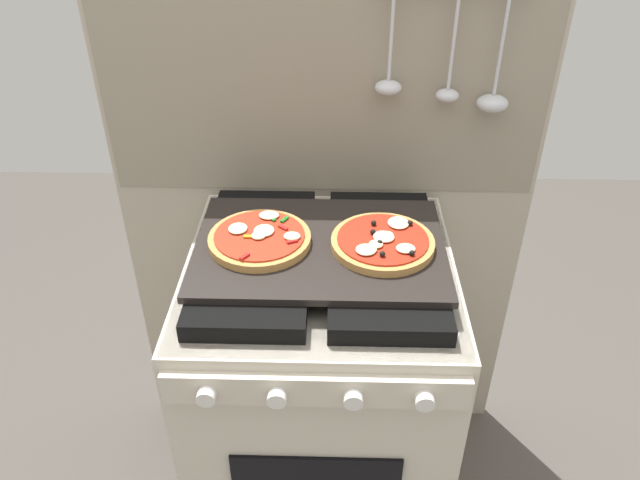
{
  "coord_description": "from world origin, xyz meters",
  "views": [
    {
      "loc": [
        0.03,
        -1.1,
        1.68
      ],
      "look_at": [
        0.0,
        0.0,
        0.93
      ],
      "focal_mm": 34.73,
      "sensor_mm": 36.0,
      "label": 1
    }
  ],
  "objects_px": {
    "stove": "(320,392)",
    "baking_tray": "(320,247)",
    "pizza_left": "(260,239)",
    "pizza_right": "(383,242)"
  },
  "relations": [
    {
      "from": "stove",
      "to": "baking_tray",
      "type": "relative_size",
      "value": 1.67
    },
    {
      "from": "stove",
      "to": "baking_tray",
      "type": "distance_m",
      "value": 0.46
    },
    {
      "from": "pizza_left",
      "to": "stove",
      "type": "bearing_deg",
      "value": -0.27
    },
    {
      "from": "pizza_left",
      "to": "pizza_right",
      "type": "height_order",
      "value": "pizza_right"
    },
    {
      "from": "baking_tray",
      "to": "pizza_right",
      "type": "bearing_deg",
      "value": -3.16
    },
    {
      "from": "baking_tray",
      "to": "stove",
      "type": "bearing_deg",
      "value": -90.0
    },
    {
      "from": "stove",
      "to": "pizza_left",
      "type": "bearing_deg",
      "value": 179.73
    },
    {
      "from": "pizza_right",
      "to": "stove",
      "type": "bearing_deg",
      "value": 177.54
    },
    {
      "from": "stove",
      "to": "pizza_left",
      "type": "distance_m",
      "value": 0.5
    },
    {
      "from": "stove",
      "to": "pizza_left",
      "type": "relative_size",
      "value": 4.06
    }
  ]
}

